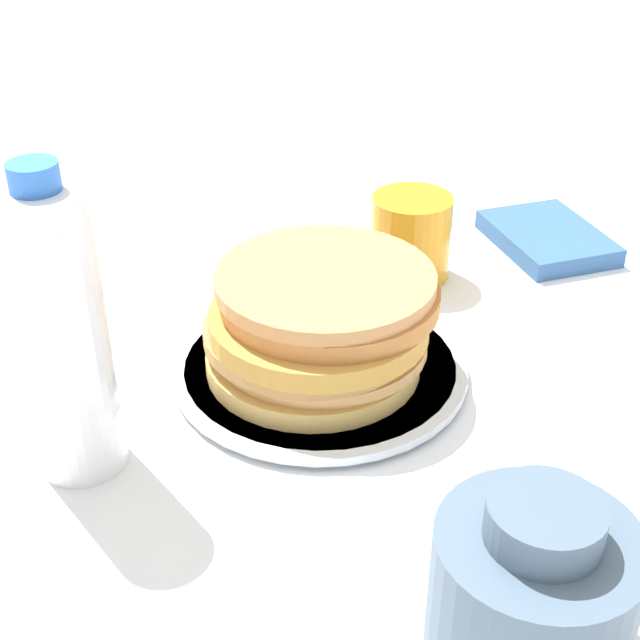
# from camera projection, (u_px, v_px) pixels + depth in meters

# --- Properties ---
(ground_plane) EXTENTS (4.00, 4.00, 0.00)m
(ground_plane) POSITION_uv_depth(u_px,v_px,m) (317.00, 397.00, 0.72)
(ground_plane) COLOR white
(plate) EXTENTS (0.25, 0.25, 0.01)m
(plate) POSITION_uv_depth(u_px,v_px,m) (320.00, 368.00, 0.74)
(plate) COLOR silver
(plate) RESTS_ON ground_plane
(pancake_stack) EXTENTS (0.19, 0.19, 0.08)m
(pancake_stack) POSITION_uv_depth(u_px,v_px,m) (320.00, 322.00, 0.72)
(pancake_stack) COLOR tan
(pancake_stack) RESTS_ON plate
(juice_glass) EXTENTS (0.08, 0.08, 0.08)m
(juice_glass) POSITION_uv_depth(u_px,v_px,m) (411.00, 237.00, 0.87)
(juice_glass) COLOR orange
(juice_glass) RESTS_ON ground_plane
(cream_jug) EXTENTS (0.12, 0.12, 0.11)m
(cream_jug) POSITION_uv_depth(u_px,v_px,m) (533.00, 588.00, 0.49)
(cream_jug) COLOR #4C6075
(cream_jug) RESTS_ON ground_plane
(water_bottle_near) EXTENTS (0.06, 0.06, 0.23)m
(water_bottle_near) POSITION_uv_depth(u_px,v_px,m) (62.00, 335.00, 0.60)
(water_bottle_near) COLOR white
(water_bottle_near) RESTS_ON ground_plane
(napkin) EXTENTS (0.15, 0.17, 0.02)m
(napkin) POSITION_uv_depth(u_px,v_px,m) (547.00, 238.00, 0.94)
(napkin) COLOR #33598C
(napkin) RESTS_ON ground_plane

